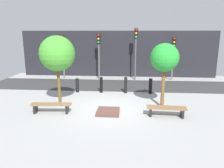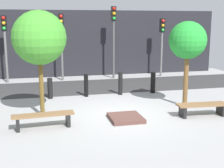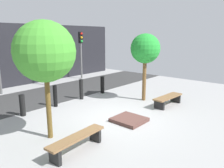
{
  "view_description": "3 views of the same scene",
  "coord_description": "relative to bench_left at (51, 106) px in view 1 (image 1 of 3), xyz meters",
  "views": [
    {
      "loc": [
        0.93,
        -10.17,
        3.7
      ],
      "look_at": [
        0.14,
        -0.06,
        1.27
      ],
      "focal_mm": 35.0,
      "sensor_mm": 36.0,
      "label": 1
    },
    {
      "loc": [
        -2.73,
        -10.01,
        3.18
      ],
      "look_at": [
        -0.29,
        0.14,
        1.07
      ],
      "focal_mm": 50.0,
      "sensor_mm": 36.0,
      "label": 2
    },
    {
      "loc": [
        -6.12,
        -5.06,
        3.11
      ],
      "look_at": [
        -0.2,
        0.08,
        1.35
      ],
      "focal_mm": 35.0,
      "sensor_mm": 36.0,
      "label": 3
    }
  ],
  "objects": [
    {
      "name": "traffic_light_mid_west",
      "position": [
        1.21,
        7.7,
        2.14
      ],
      "size": [
        0.28,
        0.27,
        3.57
      ],
      "color": "#585858",
      "rests_on": "ground"
    },
    {
      "name": "bollard_center",
      "position": [
        3.4,
        3.7,
        0.17
      ],
      "size": [
        0.19,
        0.19,
        1.0
      ],
      "primitive_type": "cylinder",
      "color": "black",
      "rests_on": "ground"
    },
    {
      "name": "bollard_left",
      "position": [
        1.88,
        3.7,
        0.16
      ],
      "size": [
        0.18,
        0.18,
        0.97
      ],
      "primitive_type": "cylinder",
      "color": "black",
      "rests_on": "ground"
    },
    {
      "name": "bench_right",
      "position": [
        5.28,
        -0.0,
        -0.02
      ],
      "size": [
        1.77,
        0.59,
        0.43
      ],
      "rotation": [
        0.0,
        0.0,
        -0.07
      ],
      "color": "black",
      "rests_on": "ground"
    },
    {
      "name": "traffic_light_mid_east",
      "position": [
        4.08,
        7.71,
        2.4
      ],
      "size": [
        0.28,
        0.27,
        3.98
      ],
      "color": "#4B4B4B",
      "rests_on": "ground"
    },
    {
      "name": "ground_plane",
      "position": [
        2.64,
        0.79,
        -0.33
      ],
      "size": [
        18.0,
        18.0,
        0.0
      ],
      "primitive_type": "plane",
      "color": "#989898"
    },
    {
      "name": "road_strip",
      "position": [
        2.64,
        5.69,
        -0.32
      ],
      "size": [
        18.0,
        3.47,
        0.01
      ],
      "primitive_type": "cube",
      "color": "#333333",
      "rests_on": "ground"
    },
    {
      "name": "bollard_right",
      "position": [
        4.92,
        3.7,
        0.14
      ],
      "size": [
        0.22,
        0.22,
        0.94
      ],
      "primitive_type": "cylinder",
      "color": "black",
      "rests_on": "ground"
    },
    {
      "name": "tree_behind_right_bench",
      "position": [
        5.28,
        1.28,
        2.13
      ],
      "size": [
        1.38,
        1.38,
        3.19
      ],
      "color": "brown",
      "rests_on": "ground"
    },
    {
      "name": "bollard_far_left",
      "position": [
        0.37,
        3.7,
        0.1
      ],
      "size": [
        0.21,
        0.21,
        0.86
      ],
      "primitive_type": "cylinder",
      "color": "black",
      "rests_on": "ground"
    },
    {
      "name": "traffic_light_west",
      "position": [
        -1.66,
        7.7,
        2.08
      ],
      "size": [
        0.28,
        0.27,
        3.47
      ],
      "color": "#606060",
      "rests_on": "ground"
    },
    {
      "name": "bench_left",
      "position": [
        0.0,
        0.0,
        0.0
      ],
      "size": [
        1.87,
        0.5,
        0.45
      ],
      "rotation": [
        0.0,
        0.0,
        0.07
      ],
      "color": "black",
      "rests_on": "ground"
    },
    {
      "name": "traffic_light_east",
      "position": [
        6.95,
        7.7,
        1.99
      ],
      "size": [
        0.28,
        0.27,
        3.33
      ],
      "color": "slate",
      "rests_on": "ground"
    },
    {
      "name": "building_facade",
      "position": [
        2.64,
        9.11,
        1.57
      ],
      "size": [
        16.2,
        0.5,
        3.8
      ],
      "primitive_type": "cube",
      "color": "black",
      "rests_on": "ground"
    },
    {
      "name": "tree_behind_left_bench",
      "position": [
        -0.0,
        1.28,
        2.31
      ],
      "size": [
        1.78,
        1.78,
        3.54
      ],
      "color": "brown",
      "rests_on": "ground"
    },
    {
      "name": "planter_bed",
      "position": [
        2.64,
        0.2,
        -0.27
      ],
      "size": [
        1.04,
        1.12,
        0.13
      ],
      "primitive_type": "cube",
      "color": "brown",
      "rests_on": "ground"
    }
  ]
}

